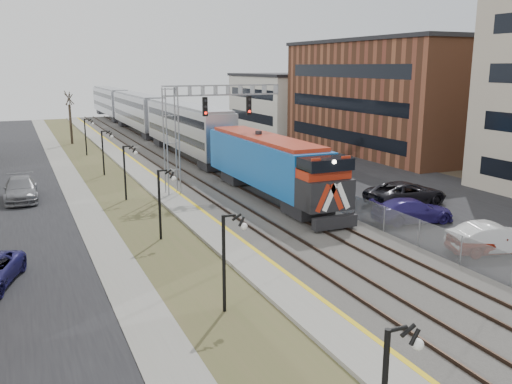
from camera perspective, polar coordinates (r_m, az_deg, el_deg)
street_west at (r=46.54m, az=-24.24°, el=0.18°), size 7.00×120.00×0.04m
sidewalk at (r=46.70m, az=-18.74°, el=0.72°), size 2.00×120.00×0.08m
grass_median at (r=47.05m, az=-15.11°, el=1.04°), size 4.00×120.00×0.06m
platform at (r=47.56m, az=-11.55°, el=1.47°), size 2.00×120.00×0.24m
ballast_bed at (r=48.86m, az=-5.83°, el=1.95°), size 8.00×120.00×0.20m
parking_lot at (r=53.77m, az=6.41°, el=2.88°), size 16.00×120.00×0.04m
platform_edge at (r=47.73m, az=-10.53°, el=1.71°), size 0.24×120.00×0.01m
track_near at (r=48.25m, az=-8.09°, el=1.96°), size 1.58×120.00×0.15m
track_far at (r=49.30m, az=-4.18°, el=2.29°), size 1.58×120.00×0.15m
train at (r=72.22m, az=-10.93°, el=7.65°), size 3.00×85.85×5.33m
signal_gantry at (r=40.61m, az=-6.61°, el=7.50°), size 9.00×1.07×8.15m
lampposts at (r=30.60m, az=-10.24°, el=-1.29°), size 0.14×62.14×4.00m
fence at (r=50.17m, az=-1.29°, el=3.12°), size 0.04×120.00×1.60m
buildings_east at (r=58.55m, az=20.60°, el=9.17°), size 16.00×76.00×15.00m
car_lot_a at (r=30.55m, az=23.26°, el=-4.69°), size 4.53×2.66×1.45m
car_lot_b at (r=30.74m, az=23.74°, el=-4.53°), size 4.99×2.88×1.55m
car_lot_c at (r=39.13m, az=15.50°, el=-0.19°), size 5.96×2.83×1.64m
car_lot_d at (r=34.93m, az=16.14°, el=-1.94°), size 5.42×3.03×1.49m
car_lot_e at (r=43.88m, az=6.79°, el=1.40°), size 4.19×2.80×1.33m
car_street_b at (r=42.63m, az=-23.52°, el=0.24°), size 2.37×5.60×1.61m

